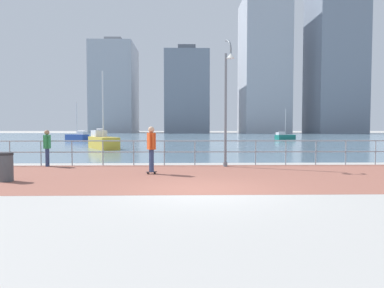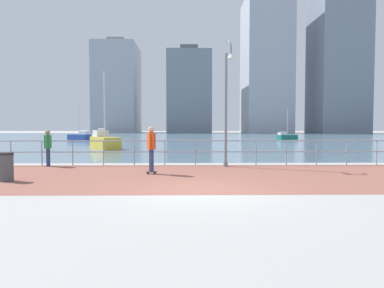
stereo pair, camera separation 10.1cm
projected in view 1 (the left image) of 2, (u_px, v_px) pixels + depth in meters
name	position (u px, v px, depth m)	size (l,w,h in m)	color
ground	(187.00, 139.00, 49.53)	(220.00, 220.00, 0.00)	#ADAAA5
brick_paving	(198.00, 176.00, 12.47)	(28.00, 7.06, 0.01)	#935647
harbor_water	(187.00, 137.00, 60.93)	(180.00, 88.00, 0.00)	slate
waterfront_railing	(195.00, 148.00, 15.95)	(25.25, 0.06, 1.15)	#8C99A3
lamppost	(227.00, 97.00, 15.12)	(0.42, 0.80, 5.56)	slate
skateboarder	(151.00, 145.00, 12.92)	(0.41, 0.54, 1.77)	black
bystander	(47.00, 145.00, 15.44)	(0.28, 0.56, 1.62)	navy
trash_bin	(6.00, 167.00, 11.16)	(0.46, 0.46, 0.93)	#474C51
sailboat_blue	(78.00, 137.00, 46.62)	(3.60, 2.95, 5.05)	#284799
sailboat_gray	(285.00, 137.00, 49.25)	(3.19, 2.19, 4.32)	#197266
sailboat_teal	(103.00, 141.00, 28.32)	(3.34, 4.58, 6.27)	gold
tower_concrete	(335.00, 52.00, 99.39)	(13.49, 14.62, 48.03)	slate
tower_slate	(263.00, 66.00, 103.35)	(12.89, 16.32, 41.27)	#A3A8B2
tower_brick	(115.00, 89.00, 112.71)	(13.17, 17.96, 29.96)	#A3A8B2
tower_glass	(187.00, 93.00, 106.57)	(13.17, 13.48, 26.38)	slate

